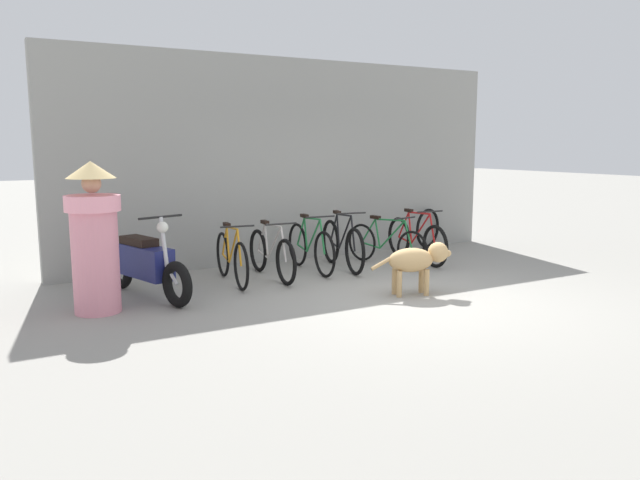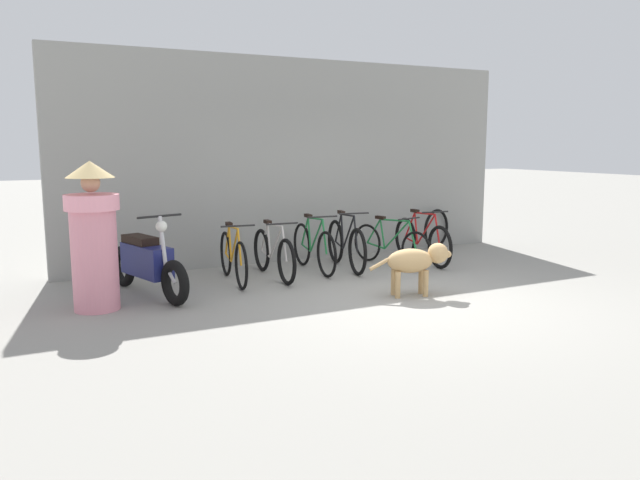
% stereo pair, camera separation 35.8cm
% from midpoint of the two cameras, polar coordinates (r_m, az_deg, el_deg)
% --- Properties ---
extents(ground_plane, '(60.00, 60.00, 0.00)m').
position_cam_midpoint_polar(ground_plane, '(7.84, 9.62, -5.46)').
color(ground_plane, gray).
extents(shop_wall_back, '(7.81, 0.20, 3.27)m').
position_cam_midpoint_polar(shop_wall_back, '(10.34, -0.92, 7.26)').
color(shop_wall_back, gray).
rests_on(shop_wall_back, ground).
extents(bicycle_0, '(0.46, 1.62, 0.85)m').
position_cam_midpoint_polar(bicycle_0, '(8.71, -6.79, -1.59)').
color(bicycle_0, black).
rests_on(bicycle_0, ground).
extents(bicycle_1, '(0.46, 1.69, 0.84)m').
position_cam_midpoint_polar(bicycle_1, '(8.96, -3.14, -1.31)').
color(bicycle_1, black).
rests_on(bicycle_1, ground).
extents(bicycle_2, '(0.46, 1.65, 0.88)m').
position_cam_midpoint_polar(bicycle_2, '(9.40, 0.50, -0.69)').
color(bicycle_2, black).
rests_on(bicycle_2, ground).
extents(bicycle_3, '(0.47, 1.69, 0.91)m').
position_cam_midpoint_polar(bicycle_3, '(9.59, 3.45, -0.47)').
color(bicycle_3, black).
rests_on(bicycle_3, ground).
extents(bicycle_4, '(0.50, 1.66, 0.80)m').
position_cam_midpoint_polar(bicycle_4, '(9.89, 7.51, -0.45)').
color(bicycle_4, black).
rests_on(bicycle_4, ground).
extents(bicycle_5, '(0.46, 1.75, 0.88)m').
position_cam_midpoint_polar(bicycle_5, '(10.25, 10.27, -0.07)').
color(bicycle_5, black).
rests_on(bicycle_5, ground).
extents(motorcycle, '(0.70, 1.90, 1.06)m').
position_cam_midpoint_polar(motorcycle, '(8.13, -14.34, -2.10)').
color(motorcycle, black).
rests_on(motorcycle, ground).
extents(stray_dog, '(1.07, 0.49, 0.67)m').
position_cam_midpoint_polar(stray_dog, '(8.00, 10.09, -1.88)').
color(stray_dog, tan).
rests_on(stray_dog, ground).
extents(person_in_robes, '(0.73, 0.73, 1.72)m').
position_cam_midpoint_polar(person_in_robes, '(7.53, -18.73, 0.42)').
color(person_in_robes, pink).
rests_on(person_in_robes, ground).
extents(spare_tire_left, '(0.71, 0.27, 0.73)m').
position_cam_midpoint_polar(spare_tire_left, '(11.66, 11.45, 1.00)').
color(spare_tire_left, black).
rests_on(spare_tire_left, ground).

